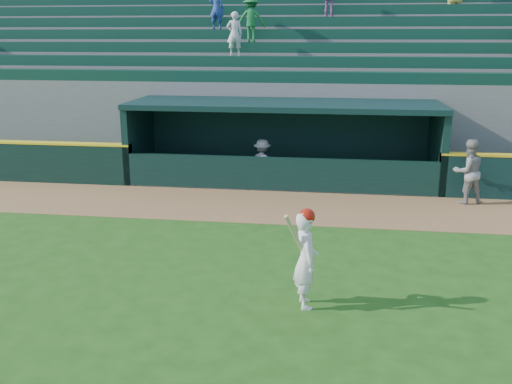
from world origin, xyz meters
TOP-DOWN VIEW (x-y plane):
  - ground at (0.00, 0.00)m, footprint 120.00×120.00m
  - warning_track at (0.00, 4.90)m, footprint 40.00×3.00m
  - dugout_player_front at (5.14, 5.95)m, footprint 1.01×0.89m
  - dugout_player_inside at (-0.56, 6.96)m, footprint 1.04×0.78m
  - dugout at (0.00, 8.00)m, footprint 9.40×2.80m
  - stands at (-0.01, 12.57)m, footprint 34.50×6.25m
  - batter_at_plate at (1.16, -0.76)m, footprint 0.60×0.78m

SIDE VIEW (x-z plane):
  - ground at x=0.00m, z-range 0.00..0.00m
  - warning_track at x=0.00m, z-range 0.00..0.01m
  - dugout_player_inside at x=-0.56m, z-range 0.00..1.43m
  - batter_at_plate at x=1.16m, z-range 0.00..1.72m
  - dugout_player_front at x=5.14m, z-range 0.00..1.75m
  - dugout at x=0.00m, z-range 0.13..2.59m
  - stands at x=-0.01m, z-range -1.36..6.15m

